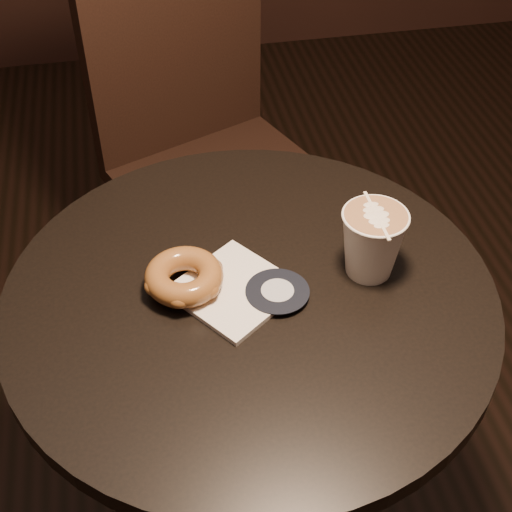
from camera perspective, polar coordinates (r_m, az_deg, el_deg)
name	(u,v)px	position (r m, az deg, el deg)	size (l,w,h in m)	color
cafe_table	(250,377)	(1.16, -0.45, -9.68)	(0.70, 0.70, 0.75)	black
chair	(200,120)	(1.64, -4.46, 10.76)	(0.56, 0.56, 1.08)	black
pastry_bag	(234,290)	(1.00, -1.75, -2.70)	(0.14, 0.14, 0.01)	white
doughnut	(184,276)	(0.99, -5.78, -1.64)	(0.11, 0.11, 0.04)	brown
latte_cup	(372,243)	(1.01, 9.25, 1.00)	(0.09, 0.09, 0.10)	white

